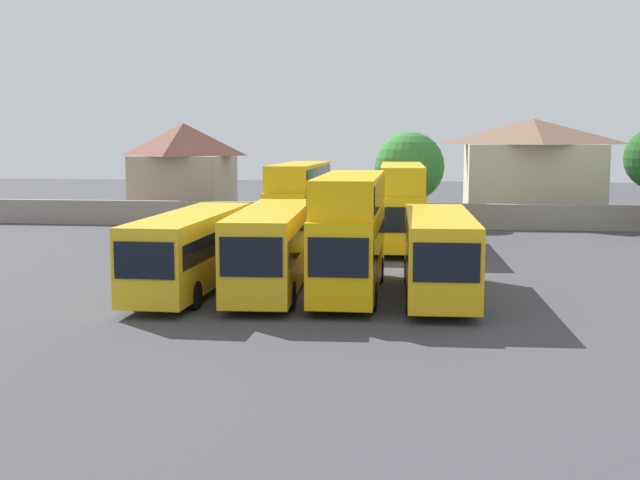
# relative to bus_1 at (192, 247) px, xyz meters

# --- Properties ---
(ground) EXTENTS (140.00, 140.00, 0.00)m
(ground) POSITION_rel_bus_1_xyz_m (5.10, 17.89, -1.90)
(ground) COLOR #424247
(depot_boundary_wall) EXTENTS (56.00, 0.50, 1.80)m
(depot_boundary_wall) POSITION_rel_bus_1_xyz_m (5.10, 25.28, -1.00)
(depot_boundary_wall) COLOR gray
(depot_boundary_wall) RESTS_ON ground
(bus_1) EXTENTS (2.73, 11.80, 3.32)m
(bus_1) POSITION_rel_bus_1_xyz_m (0.00, 0.00, 0.00)
(bus_1) COLOR gold
(bus_1) RESTS_ON ground
(bus_2) EXTENTS (3.07, 11.36, 3.52)m
(bus_2) POSITION_rel_bus_1_xyz_m (3.39, 0.20, 0.10)
(bus_2) COLOR gold
(bus_2) RESTS_ON ground
(bus_3) EXTENTS (2.58, 10.31, 4.96)m
(bus_3) POSITION_rel_bus_1_xyz_m (6.69, 0.11, 0.89)
(bus_3) COLOR #F4B50B
(bus_3) RESTS_ON ground
(bus_4) EXTENTS (2.90, 10.53, 3.41)m
(bus_4) POSITION_rel_bus_1_xyz_m (10.33, -0.22, 0.05)
(bus_4) COLOR yellow
(bus_4) RESTS_ON ground
(bus_5) EXTENTS (2.75, 10.46, 4.92)m
(bus_5) POSITION_rel_bus_1_xyz_m (2.31, 15.40, 0.87)
(bus_5) COLOR gold
(bus_5) RESTS_ON ground
(bus_6) EXTENTS (2.79, 11.37, 3.30)m
(bus_6) POSITION_rel_bus_1_xyz_m (5.36, 15.29, -0.01)
(bus_6) COLOR yellow
(bus_6) RESTS_ON ground
(bus_7) EXTENTS (2.86, 11.55, 4.89)m
(bus_7) POSITION_rel_bus_1_xyz_m (8.49, 15.06, 0.86)
(bus_7) COLOR yellow
(bus_7) RESTS_ON ground
(house_terrace_left) EXTENTS (7.48, 8.23, 7.62)m
(house_terrace_left) POSITION_rel_bus_1_xyz_m (-9.68, 32.11, 2.00)
(house_terrace_left) COLOR tan
(house_terrace_left) RESTS_ON ground
(house_terrace_centre) EXTENTS (10.58, 8.07, 7.91)m
(house_terrace_centre) POSITION_rel_bus_1_xyz_m (18.18, 31.99, 2.13)
(house_terrace_centre) COLOR beige
(house_terrace_centre) RESTS_ON ground
(tree_left_of_lot) EXTENTS (5.17, 5.17, 6.90)m
(tree_left_of_lot) POSITION_rel_bus_1_xyz_m (8.74, 27.78, 2.40)
(tree_left_of_lot) COLOR brown
(tree_left_of_lot) RESTS_ON ground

